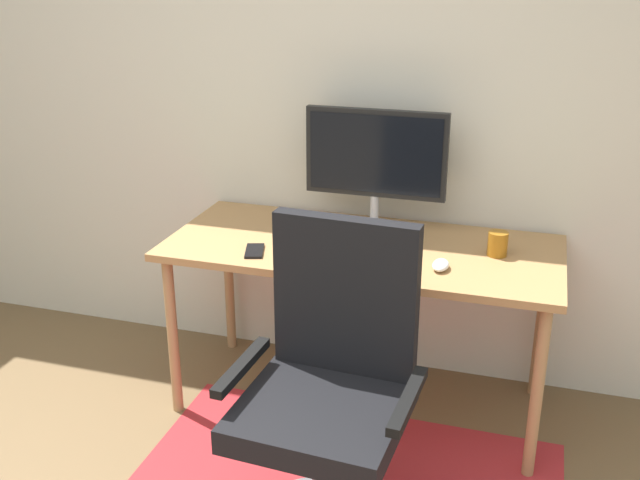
{
  "coord_description": "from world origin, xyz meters",
  "views": [
    {
      "loc": [
        1.03,
        -0.89,
        1.81
      ],
      "look_at": [
        0.29,
        1.53,
        0.83
      ],
      "focal_mm": 41.65,
      "sensor_mm": 36.0,
      "label": 1
    }
  ],
  "objects_px": {
    "computer_mouse": "(441,265)",
    "keyboard": "(358,262)",
    "office_chair": "(329,414)",
    "coffee_cup": "(498,244)",
    "monitor": "(376,158)",
    "cell_phone": "(254,251)",
    "desk": "(362,260)"
  },
  "relations": [
    {
      "from": "computer_mouse",
      "to": "monitor",
      "type": "bearing_deg",
      "value": 132.71
    },
    {
      "from": "desk",
      "to": "office_chair",
      "type": "xyz_separation_m",
      "value": [
        0.09,
        -0.77,
        -0.21
      ]
    },
    {
      "from": "coffee_cup",
      "to": "office_chair",
      "type": "height_order",
      "value": "office_chair"
    },
    {
      "from": "coffee_cup",
      "to": "keyboard",
      "type": "bearing_deg",
      "value": -154.14
    },
    {
      "from": "monitor",
      "to": "computer_mouse",
      "type": "bearing_deg",
      "value": -47.29
    },
    {
      "from": "desk",
      "to": "computer_mouse",
      "type": "distance_m",
      "value": 0.38
    },
    {
      "from": "monitor",
      "to": "cell_phone",
      "type": "bearing_deg",
      "value": -133.06
    },
    {
      "from": "keyboard",
      "to": "coffee_cup",
      "type": "distance_m",
      "value": 0.54
    },
    {
      "from": "office_chair",
      "to": "coffee_cup",
      "type": "bearing_deg",
      "value": 65.14
    },
    {
      "from": "computer_mouse",
      "to": "coffee_cup",
      "type": "xyz_separation_m",
      "value": [
        0.19,
        0.2,
        0.03
      ]
    },
    {
      "from": "office_chair",
      "to": "desk",
      "type": "bearing_deg",
      "value": 99.83
    },
    {
      "from": "keyboard",
      "to": "computer_mouse",
      "type": "relative_size",
      "value": 4.13
    },
    {
      "from": "computer_mouse",
      "to": "keyboard",
      "type": "bearing_deg",
      "value": -172.81
    },
    {
      "from": "computer_mouse",
      "to": "cell_phone",
      "type": "bearing_deg",
      "value": -176.55
    },
    {
      "from": "computer_mouse",
      "to": "office_chair",
      "type": "distance_m",
      "value": 0.72
    },
    {
      "from": "desk",
      "to": "keyboard",
      "type": "xyz_separation_m",
      "value": [
        0.03,
        -0.2,
        0.08
      ]
    },
    {
      "from": "desk",
      "to": "computer_mouse",
      "type": "relative_size",
      "value": 14.97
    },
    {
      "from": "desk",
      "to": "computer_mouse",
      "type": "xyz_separation_m",
      "value": [
        0.33,
        -0.16,
        0.08
      ]
    },
    {
      "from": "desk",
      "to": "computer_mouse",
      "type": "height_order",
      "value": "computer_mouse"
    },
    {
      "from": "desk",
      "to": "coffee_cup",
      "type": "height_order",
      "value": "coffee_cup"
    },
    {
      "from": "keyboard",
      "to": "computer_mouse",
      "type": "distance_m",
      "value": 0.3
    },
    {
      "from": "monitor",
      "to": "office_chair",
      "type": "distance_m",
      "value": 1.13
    },
    {
      "from": "monitor",
      "to": "cell_phone",
      "type": "relative_size",
      "value": 4.18
    },
    {
      "from": "office_chair",
      "to": "computer_mouse",
      "type": "bearing_deg",
      "value": 71.28
    },
    {
      "from": "keyboard",
      "to": "computer_mouse",
      "type": "bearing_deg",
      "value": 7.19
    },
    {
      "from": "coffee_cup",
      "to": "office_chair",
      "type": "bearing_deg",
      "value": -118.28
    },
    {
      "from": "cell_phone",
      "to": "coffee_cup",
      "type": "bearing_deg",
      "value": -2.21
    },
    {
      "from": "keyboard",
      "to": "coffee_cup",
      "type": "xyz_separation_m",
      "value": [
        0.49,
        0.24,
        0.04
      ]
    },
    {
      "from": "keyboard",
      "to": "office_chair",
      "type": "bearing_deg",
      "value": -84.6
    },
    {
      "from": "computer_mouse",
      "to": "cell_phone",
      "type": "xyz_separation_m",
      "value": [
        -0.71,
        -0.04,
        -0.01
      ]
    },
    {
      "from": "coffee_cup",
      "to": "office_chair",
      "type": "relative_size",
      "value": 0.09
    },
    {
      "from": "desk",
      "to": "monitor",
      "type": "relative_size",
      "value": 2.66
    }
  ]
}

